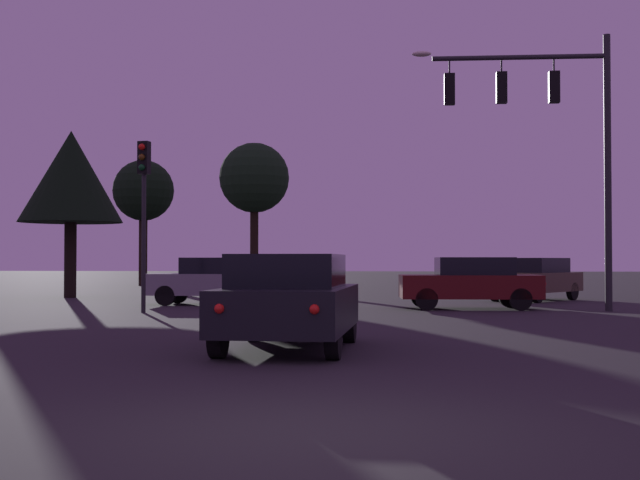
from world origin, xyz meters
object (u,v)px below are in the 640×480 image
at_px(tree_center_horizon, 71,177).
at_px(car_far_lane, 535,278).
at_px(car_crossing_left, 471,282).
at_px(traffic_signal_mast_arm, 549,121).
at_px(car_nearside_lane, 289,300).
at_px(traffic_light_corner_right, 144,192).
at_px(tree_behind_sign, 254,179).
at_px(car_crossing_right, 217,280).
at_px(tree_left_far, 143,192).

bearing_deg(tree_center_horizon, car_far_lane, -2.91).
bearing_deg(car_far_lane, car_crossing_left, -116.12).
distance_m(traffic_signal_mast_arm, car_nearside_lane, 13.54).
bearing_deg(traffic_light_corner_right, tree_center_horizon, 122.00).
xyz_separation_m(traffic_signal_mast_arm, car_nearside_lane, (-5.96, -11.25, -4.61)).
height_order(traffic_signal_mast_arm, tree_behind_sign, traffic_signal_mast_arm).
distance_m(car_crossing_left, tree_center_horizon, 16.55).
bearing_deg(car_nearside_lane, tree_behind_sign, 100.96).
bearing_deg(car_nearside_lane, car_crossing_right, 106.98).
bearing_deg(tree_behind_sign, car_nearside_lane, -79.04).
height_order(traffic_signal_mast_arm, car_nearside_lane, traffic_signal_mast_arm).
bearing_deg(car_far_lane, traffic_light_corner_right, -144.86).
relative_size(traffic_light_corner_right, car_crossing_right, 1.05).
height_order(car_crossing_left, car_far_lane, same).
xyz_separation_m(car_crossing_right, car_far_lane, (10.68, 3.85, -0.00)).
bearing_deg(car_crossing_right, car_crossing_left, -11.84).
xyz_separation_m(car_nearside_lane, tree_left_far, (-12.84, 33.74, 4.54)).
relative_size(car_crossing_left, tree_center_horizon, 0.65).
xyz_separation_m(car_nearside_lane, car_crossing_left, (3.79, 12.01, 0.00)).
distance_m(traffic_light_corner_right, car_crossing_right, 5.19).
bearing_deg(traffic_signal_mast_arm, car_far_lane, 85.16).
relative_size(car_crossing_right, car_far_lane, 1.00).
distance_m(car_crossing_right, tree_center_horizon, 9.13).
xyz_separation_m(traffic_light_corner_right, tree_behind_sign, (-0.54, 20.64, 2.33)).
bearing_deg(car_crossing_right, tree_behind_sign, 95.68).
bearing_deg(tree_behind_sign, tree_left_far, 151.47).
relative_size(tree_left_far, tree_center_horizon, 1.11).
relative_size(car_far_lane, tree_behind_sign, 0.59).
distance_m(car_crossing_left, tree_behind_sign, 20.87).
xyz_separation_m(car_crossing_left, tree_center_horizon, (-14.76, 6.41, 3.85)).
bearing_deg(tree_left_far, traffic_light_corner_right, -72.77).
height_order(car_crossing_left, tree_behind_sign, tree_behind_sign).
height_order(car_nearside_lane, car_crossing_right, same).
height_order(traffic_light_corner_right, tree_left_far, tree_left_far).
distance_m(car_far_lane, tree_center_horizon, 17.91).
bearing_deg(car_nearside_lane, car_far_lane, 69.67).
xyz_separation_m(traffic_signal_mast_arm, tree_behind_sign, (-11.76, 18.66, 0.23)).
relative_size(traffic_light_corner_right, car_crossing_left, 1.11).
height_order(traffic_signal_mast_arm, traffic_light_corner_right, traffic_signal_mast_arm).
distance_m(traffic_signal_mast_arm, car_crossing_left, 5.15).
bearing_deg(car_nearside_lane, tree_center_horizon, 120.78).
relative_size(traffic_light_corner_right, car_nearside_lane, 1.15).
bearing_deg(tree_center_horizon, tree_behind_sign, 65.74).
xyz_separation_m(car_crossing_right, tree_behind_sign, (-1.61, 16.22, 4.84)).
distance_m(traffic_signal_mast_arm, tree_behind_sign, 22.06).
xyz_separation_m(traffic_light_corner_right, car_nearside_lane, (5.25, -9.26, -2.51)).
bearing_deg(tree_left_far, tree_behind_sign, -28.53).
distance_m(traffic_signal_mast_arm, car_crossing_right, 11.41).
height_order(traffic_light_corner_right, car_crossing_right, traffic_light_corner_right).
height_order(car_crossing_right, tree_left_far, tree_left_far).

